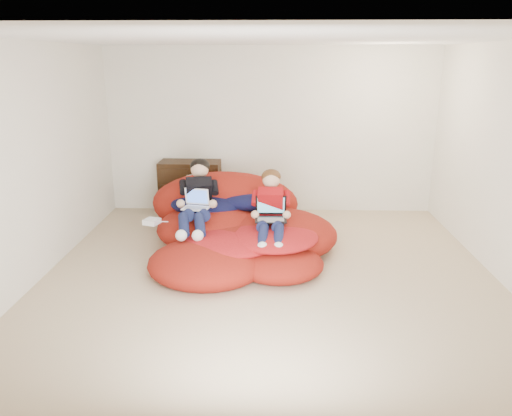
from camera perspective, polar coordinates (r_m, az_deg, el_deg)
The scene contains 9 objects.
room_shell at distance 5.54m, azimuth 1.51°, elevation -5.51°, with size 5.10×5.10×2.77m.
dresser at distance 7.73m, azimuth -7.50°, elevation 2.31°, with size 0.92×0.52×0.82m.
beanbag_pile at distance 6.28m, azimuth -2.19°, elevation -2.33°, with size 2.47×2.51×0.92m.
cream_pillow at distance 7.06m, azimuth -6.98°, elevation 2.70°, with size 0.45×0.28×0.28m, color beige.
older_boy at distance 6.18m, azimuth -6.73°, elevation 1.42°, with size 0.40×1.15×0.75m.
younger_boy at distance 5.88m, azimuth 1.72°, elevation 0.15°, with size 0.33×1.03×0.74m.
laptop_white at distance 6.11m, azimuth -6.84°, elevation 0.59°, with size 0.34×0.32×0.23m.
laptop_black at distance 5.86m, azimuth 1.71°, elevation -0.59°, with size 0.37×0.33×0.26m.
power_adapter at distance 6.18m, azimuth -11.82°, elevation -1.52°, with size 0.17×0.17×0.06m, color white.
Camera 1 is at (0.02, -5.13, 2.32)m, focal length 35.00 mm.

